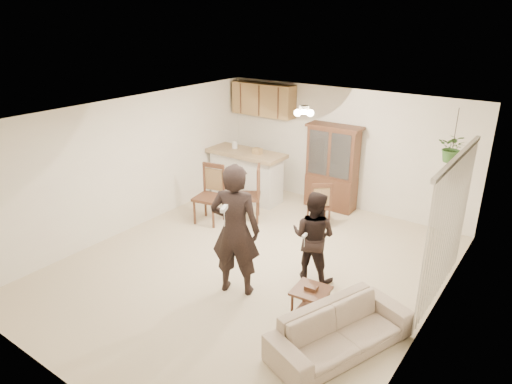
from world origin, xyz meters
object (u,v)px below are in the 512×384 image
Objects in this scene: side_table at (310,305)px; chair_bar at (209,207)px; adult at (235,236)px; chair_hutch_left at (248,205)px; china_hutch at (332,168)px; child at (313,239)px; sofa at (341,324)px; chair_hutch_right at (318,213)px.

chair_bar is at bearing 153.24° from side_table.
side_table is at bearing 158.30° from adult.
chair_hutch_left is at bearing -78.31° from adult.
adult reaches higher than china_hutch.
adult reaches higher than child.
sofa is 1.05× the size of china_hutch.
china_hutch is 1.91× the size of chair_hutch_right.
adult is 2.55m from chair_bar.
chair_hutch_right is at bearing -69.91° from child.
china_hutch is 1.58× the size of chair_hutch_left.
china_hutch reaches higher than chair_bar.
adult is 1.56× the size of chair_bar.
adult is at bearing 102.53° from sofa.
chair_hutch_right is (-0.09, 2.72, -0.64)m from adult.
sofa is at bearing 82.01° from chair_hutch_right.
child is at bearing 74.82° from chair_hutch_right.
china_hutch reaches higher than child.
china_hutch is at bearing -73.99° from child.
china_hutch is 1.55× the size of chair_bar.
chair_bar is at bearing -60.79° from adult.
china_hutch is 1.15m from chair_hutch_right.
china_hutch is (-2.14, 3.93, 0.52)m from sofa.
side_table is 3.05m from chair_hutch_right.
china_hutch is 4.04m from side_table.
adult is 2.59m from chair_hutch_left.
chair_hutch_right reaches higher than side_table.
chair_hutch_right is (0.22, -0.94, -0.62)m from china_hutch.
chair_bar is 1.02× the size of chair_hutch_left.
chair_hutch_right is at bearing -78.17° from china_hutch.
child is (0.75, 0.96, -0.22)m from adult.
sofa is 3.37× the size of side_table.
chair_bar is 2.15m from chair_hutch_right.
chair_bar is at bearing -78.43° from chair_hutch_left.
chair_hutch_left is (0.55, 0.53, -0.01)m from chair_bar.
side_table is at bearing 112.48° from child.
sofa is at bearing -62.78° from china_hutch.
child is at bearing 117.91° from side_table.
sofa is at bearing 150.52° from adult.
sofa is 1.04× the size of adult.
chair_hutch_right is (-1.35, 2.73, 0.00)m from side_table.
adult is 1.24m from child.
chair_hutch_right is at bearing 53.65° from sofa.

